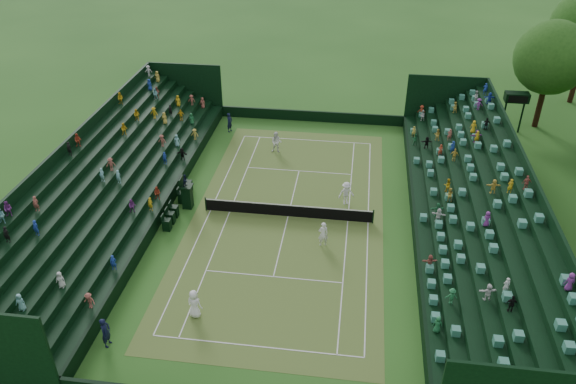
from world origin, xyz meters
The scene contains 17 objects.
ground centered at (0.00, 0.00, 0.00)m, with size 160.00×160.00×0.00m, color #27581C.
court_surface centered at (0.00, 0.00, 0.01)m, with size 12.97×26.77×0.01m, color #3C7B29.
perimeter_wall_north centered at (0.00, 15.88, 0.50)m, with size 17.17×0.20×1.00m, color black.
perimeter_wall_east centered at (8.48, 0.00, 0.50)m, with size 0.20×31.77×1.00m, color black.
perimeter_wall_west centered at (-8.48, 0.00, 0.50)m, with size 0.20×31.77×1.00m, color black.
north_grandstand centered at (12.66, 0.00, 1.55)m, with size 6.60×32.00×4.90m.
south_grandstand centered at (-12.66, 0.00, 1.55)m, with size 6.60×32.00×4.90m.
tennis_net centered at (0.00, 0.00, 0.53)m, with size 11.67×0.10×1.06m.
scoreboard_tower centered at (17.75, 16.00, 3.14)m, with size 2.00×1.00×3.70m.
umpire_chair centered at (-7.17, 0.23, 1.13)m, with size 0.84×0.84×2.64m.
courtside_chairs centered at (-7.76, -0.12, 0.44)m, with size 0.54×5.51×1.17m.
player_near_west centered at (-3.69, -10.16, 0.87)m, with size 0.85×0.55×1.74m, color white.
player_near_east centered at (2.64, -2.91, 0.88)m, with size 0.64×0.42×1.76m, color white.
player_far_west centered at (-2.24, 9.33, 0.91)m, with size 0.88×0.69×1.81m, color white.
player_far_east centered at (3.86, 2.18, 0.88)m, with size 1.14×0.66×1.76m, color white.
line_judge_north centered at (-6.97, 12.70, 0.88)m, with size 0.64×0.42×1.75m, color black.
line_judge_south centered at (-7.54, -12.79, 0.88)m, with size 0.64×0.42×1.76m, color black.
Camera 1 is at (4.34, -31.66, 21.83)m, focal length 35.00 mm.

